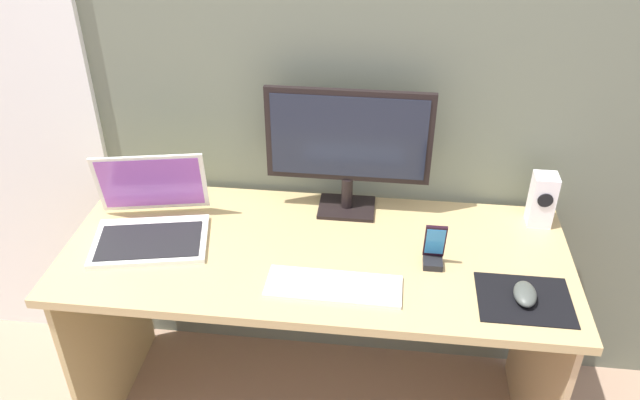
# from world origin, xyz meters

# --- Properties ---
(wall_back) EXTENTS (6.00, 0.04, 2.50)m
(wall_back) POSITION_xyz_m (0.00, 0.35, 1.25)
(wall_back) COLOR #676E5B
(wall_back) RESTS_ON ground_plane
(desk) EXTENTS (1.49, 0.62, 0.73)m
(desk) POSITION_xyz_m (0.00, 0.00, 0.58)
(desk) COLOR tan
(desk) RESTS_ON ground_plane
(monitor) EXTENTS (0.51, 0.14, 0.42)m
(monitor) POSITION_xyz_m (0.07, 0.23, 0.96)
(monitor) COLOR black
(monitor) RESTS_ON desk
(speaker_right) EXTENTS (0.07, 0.07, 0.17)m
(speaker_right) POSITION_xyz_m (0.67, 0.22, 0.81)
(speaker_right) COLOR white
(speaker_right) RESTS_ON desk
(laptop) EXTENTS (0.39, 0.35, 0.23)m
(laptop) POSITION_xyz_m (-0.51, 0.02, 0.78)
(laptop) COLOR white
(laptop) RESTS_ON desk
(keyboard_external) EXTENTS (0.37, 0.14, 0.01)m
(keyboard_external) POSITION_xyz_m (0.07, -0.16, 0.73)
(keyboard_external) COLOR white
(keyboard_external) RESTS_ON desk
(mousepad) EXTENTS (0.25, 0.20, 0.00)m
(mousepad) POSITION_xyz_m (0.58, -0.15, 0.73)
(mousepad) COLOR black
(mousepad) RESTS_ON desk
(mouse) EXTENTS (0.06, 0.10, 0.04)m
(mouse) POSITION_xyz_m (0.58, -0.15, 0.75)
(mouse) COLOR #494F49
(mouse) RESTS_ON mousepad
(phone_in_dock) EXTENTS (0.06, 0.06, 0.14)m
(phone_in_dock) POSITION_xyz_m (0.34, -0.03, 0.78)
(phone_in_dock) COLOR black
(phone_in_dock) RESTS_ON desk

